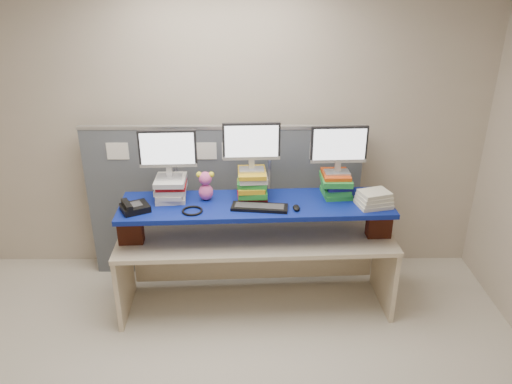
{
  "coord_description": "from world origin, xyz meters",
  "views": [
    {
      "loc": [
        0.29,
        -2.54,
        2.82
      ],
      "look_at": [
        0.31,
        1.21,
        1.13
      ],
      "focal_mm": 35.0,
      "sensor_mm": 36.0,
      "label": 1
    }
  ],
  "objects_px": {
    "monitor_left": "(168,151)",
    "monitor_right": "(339,147)",
    "desk": "(256,251)",
    "keyboard": "(260,207)",
    "desk_phone": "(134,207)",
    "monitor_center": "(251,144)",
    "blue_board": "(256,205)"
  },
  "relations": [
    {
      "from": "monitor_left",
      "to": "monitor_right",
      "type": "distance_m",
      "value": 1.4
    },
    {
      "from": "desk",
      "to": "keyboard",
      "type": "height_order",
      "value": "keyboard"
    },
    {
      "from": "desk",
      "to": "monitor_left",
      "type": "xyz_separation_m",
      "value": [
        -0.72,
        0.08,
        0.89
      ]
    },
    {
      "from": "monitor_right",
      "to": "desk_phone",
      "type": "bearing_deg",
      "value": -172.66
    },
    {
      "from": "desk",
      "to": "monitor_center",
      "type": "bearing_deg",
      "value": 104.59
    },
    {
      "from": "monitor_left",
      "to": "keyboard",
      "type": "distance_m",
      "value": 0.87
    },
    {
      "from": "monitor_left",
      "to": "monitor_center",
      "type": "xyz_separation_m",
      "value": [
        0.68,
        0.03,
        0.05
      ]
    },
    {
      "from": "monitor_left",
      "to": "keyboard",
      "type": "height_order",
      "value": "monitor_left"
    },
    {
      "from": "monitor_center",
      "to": "keyboard",
      "type": "relative_size",
      "value": 1.0
    },
    {
      "from": "blue_board",
      "to": "monitor_center",
      "type": "bearing_deg",
      "value": 104.59
    },
    {
      "from": "monitor_left",
      "to": "desk_phone",
      "type": "xyz_separation_m",
      "value": [
        -0.26,
        -0.23,
        -0.39
      ]
    },
    {
      "from": "desk",
      "to": "desk_phone",
      "type": "height_order",
      "value": "desk_phone"
    },
    {
      "from": "monitor_left",
      "to": "monitor_center",
      "type": "distance_m",
      "value": 0.68
    },
    {
      "from": "blue_board",
      "to": "desk_phone",
      "type": "xyz_separation_m",
      "value": [
        -0.98,
        -0.14,
        0.05
      ]
    },
    {
      "from": "blue_board",
      "to": "desk_phone",
      "type": "distance_m",
      "value": 0.99
    },
    {
      "from": "desk_phone",
      "to": "desk",
      "type": "bearing_deg",
      "value": -20.01
    },
    {
      "from": "desk",
      "to": "keyboard",
      "type": "distance_m",
      "value": 0.49
    },
    {
      "from": "monitor_right",
      "to": "monitor_left",
      "type": "bearing_deg",
      "value": -180.0
    },
    {
      "from": "blue_board",
      "to": "desk",
      "type": "bearing_deg",
      "value": 0.0
    },
    {
      "from": "monitor_right",
      "to": "blue_board",
      "type": "bearing_deg",
      "value": -170.29
    },
    {
      "from": "monitor_right",
      "to": "keyboard",
      "type": "relative_size",
      "value": 1.0
    },
    {
      "from": "monitor_left",
      "to": "monitor_right",
      "type": "xyz_separation_m",
      "value": [
        1.4,
        0.07,
        0.01
      ]
    },
    {
      "from": "keyboard",
      "to": "monitor_left",
      "type": "bearing_deg",
      "value": 172.29
    },
    {
      "from": "desk",
      "to": "monitor_center",
      "type": "xyz_separation_m",
      "value": [
        -0.04,
        0.12,
        0.94
      ]
    },
    {
      "from": "monitor_right",
      "to": "monitor_center",
      "type": "bearing_deg",
      "value": -180.0
    },
    {
      "from": "desk_phone",
      "to": "blue_board",
      "type": "bearing_deg",
      "value": -20.01
    },
    {
      "from": "desk",
      "to": "blue_board",
      "type": "xyz_separation_m",
      "value": [
        0.0,
        0.0,
        0.44
      ]
    },
    {
      "from": "monitor_center",
      "to": "monitor_right",
      "type": "bearing_deg",
      "value": 0.0
    },
    {
      "from": "monitor_left",
      "to": "desk_phone",
      "type": "relative_size",
      "value": 1.72
    },
    {
      "from": "blue_board",
      "to": "monitor_center",
      "type": "distance_m",
      "value": 0.51
    },
    {
      "from": "blue_board",
      "to": "monitor_right",
      "type": "distance_m",
      "value": 0.84
    },
    {
      "from": "monitor_center",
      "to": "desk_phone",
      "type": "relative_size",
      "value": 1.72
    }
  ]
}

